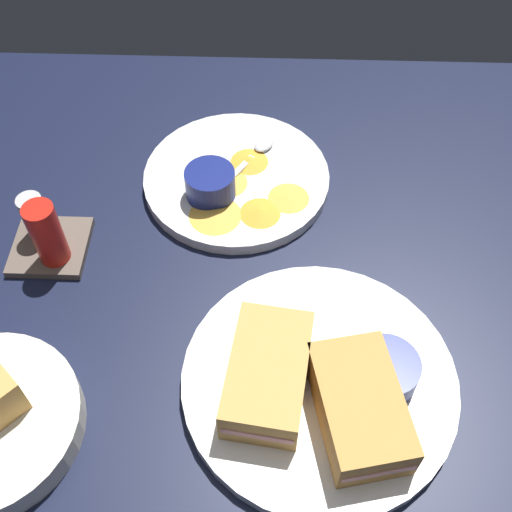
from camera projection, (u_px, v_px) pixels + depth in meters
ground_plane at (239, 372)px, 69.25cm from camera, size 110.00×110.00×3.00cm
plate_sandwich_main at (319, 381)px, 66.06cm from camera, size 28.71×28.71×1.60cm
sandwich_half_near at (268, 374)px, 63.05cm from camera, size 14.08×9.29×4.80cm
sandwich_half_far at (359, 407)px, 60.92cm from camera, size 14.44×10.19×4.80cm
ramekin_dark_sauce at (385, 370)px, 63.96cm from camera, size 6.89×6.89×3.29cm
spoon_by_dark_ramekin at (330, 382)px, 64.72cm from camera, size 2.91×9.96×0.80cm
plate_chips_companion at (237, 179)px, 83.99cm from camera, size 24.51×24.51×1.60cm
ramekin_light_gravy at (210, 183)px, 79.54cm from camera, size 6.34×6.34×3.85cm
spoon_by_gravy_ramekin at (258, 150)px, 85.63cm from camera, size 9.10×6.58×0.80cm
plantain_chip_scatter at (244, 195)px, 80.72cm from camera, size 17.80×17.37×0.60cm
condiment_caddy at (46, 234)px, 74.79cm from camera, size 9.00×9.00×9.50cm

